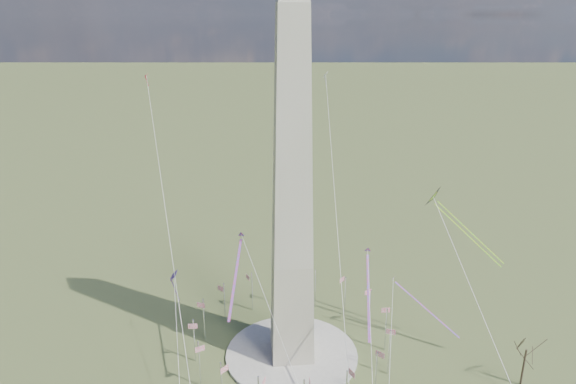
{
  "coord_description": "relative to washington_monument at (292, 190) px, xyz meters",
  "views": [
    {
      "loc": [
        -12.45,
        -117.43,
        88.27
      ],
      "look_at": [
        -1.02,
        0.0,
        47.4
      ],
      "focal_mm": 32.0,
      "sensor_mm": 36.0,
      "label": 1
    }
  ],
  "objects": [
    {
      "name": "ground",
      "position": [
        0.0,
        0.0,
        -47.95
      ],
      "size": [
        2000.0,
        2000.0,
        0.0
      ],
      "primitive_type": "plane",
      "color": "#495028",
      "rests_on": "ground"
    },
    {
      "name": "plaza",
      "position": [
        0.0,
        0.0,
        -47.55
      ],
      "size": [
        36.0,
        36.0,
        0.8
      ],
      "primitive_type": "cylinder",
      "color": "#BCB6AC",
      "rests_on": "ground"
    },
    {
      "name": "washington_monument",
      "position": [
        0.0,
        0.0,
        0.0
      ],
      "size": [
        15.56,
        15.56,
        100.0
      ],
      "color": "beige",
      "rests_on": "plaza"
    },
    {
      "name": "flagpole_ring",
      "position": [
        -0.0,
        -0.0,
        -40.68
      ],
      "size": [
        54.4,
        54.4,
        13.0
      ],
      "color": "white",
      "rests_on": "ground"
    },
    {
      "name": "tree_near",
      "position": [
        56.23,
        -17.3,
        -36.88
      ],
      "size": [
        8.88,
        8.88,
        15.53
      ],
      "color": "#4A362D",
      "rests_on": "ground"
    },
    {
      "name": "kite_delta_black",
      "position": [
        39.53,
        6.39,
        -6.55
      ],
      "size": [
        19.89,
        18.27,
        18.16
      ],
      "rotation": [
        0.0,
        0.0,
        4.0
      ],
      "color": "black",
      "rests_on": "ground"
    },
    {
      "name": "kite_diamond_purple",
      "position": [
        -31.47,
        10.17,
        -28.2
      ],
      "size": [
        2.08,
        3.32,
        10.41
      ],
      "rotation": [
        0.0,
        0.0,
        2.67
      ],
      "color": "navy",
      "rests_on": "ground"
    },
    {
      "name": "kite_streamer_left",
      "position": [
        16.87,
        -12.18,
        -19.36
      ],
      "size": [
        5.05,
        20.06,
        13.88
      ],
      "rotation": [
        0.0,
        0.0,
        2.95
      ],
      "color": "red",
      "rests_on": "ground"
    },
    {
      "name": "kite_streamer_mid",
      "position": [
        -13.93,
        -4.59,
        -17.23
      ],
      "size": [
        4.72,
        19.98,
        13.8
      ],
      "rotation": [
        0.0,
        0.0,
        2.97
      ],
      "color": "red",
      "rests_on": "ground"
    },
    {
      "name": "kite_streamer_right",
      "position": [
        35.67,
        4.45,
        -35.32
      ],
      "size": [
        17.13,
        12.88,
        13.92
      ],
      "rotation": [
        0.0,
        0.0,
        4.09
      ],
      "color": "red",
      "rests_on": "ground"
    },
    {
      "name": "kite_small_red",
      "position": [
        -39.24,
        40.55,
        22.91
      ],
      "size": [
        1.12,
        1.78,
        4.01
      ],
      "rotation": [
        0.0,
        0.0,
        2.7
      ],
      "color": "red",
      "rests_on": "ground"
    },
    {
      "name": "kite_small_white",
      "position": [
        14.5,
        40.5,
        22.56
      ],
      "size": [
        1.74,
        2.48,
        5.16
      ],
      "rotation": [
        0.0,
        0.0,
        2.37
      ],
      "color": "silver",
      "rests_on": "ground"
    }
  ]
}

